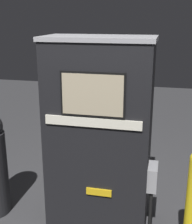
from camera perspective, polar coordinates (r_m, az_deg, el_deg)
gas_pump at (r=3.07m, az=0.58°, el=-4.38°), size 1.10×0.55×1.92m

